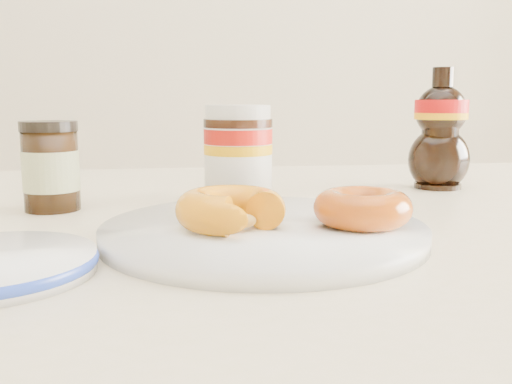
{
  "coord_description": "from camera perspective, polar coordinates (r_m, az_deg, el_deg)",
  "views": [
    {
      "loc": [
        -0.13,
        -0.49,
        0.87
      ],
      "look_at": [
        -0.05,
        0.05,
        0.79
      ],
      "focal_mm": 40.0,
      "sensor_mm": 36.0,
      "label": 1
    }
  ],
  "objects": [
    {
      "name": "donut_bitten",
      "position": [
        0.49,
        -2.55,
        -1.72
      ],
      "size": [
        0.12,
        0.12,
        0.03
      ],
      "primitive_type": "torus",
      "rotation": [
        0.0,
        0.0,
        -0.35
      ],
      "color": "orange",
      "rests_on": "plate"
    },
    {
      "name": "dark_jar",
      "position": [
        0.68,
        -19.83,
        2.37
      ],
      "size": [
        0.06,
        0.06,
        0.1
      ],
      "rotation": [
        0.0,
        0.0,
        -0.4
      ],
      "color": "black",
      "rests_on": "dining_table"
    },
    {
      "name": "dining_table",
      "position": [
        0.64,
        4.22,
        -9.67
      ],
      "size": [
        1.4,
        0.9,
        0.75
      ],
      "color": "beige",
      "rests_on": "ground"
    },
    {
      "name": "nutella_jar",
      "position": [
        0.69,
        -1.8,
        4.23
      ],
      "size": [
        0.08,
        0.08,
        0.12
      ],
      "rotation": [
        0.0,
        0.0,
        -0.26
      ],
      "color": "white",
      "rests_on": "dining_table"
    },
    {
      "name": "syrup_bottle",
      "position": [
        0.84,
        17.95,
        6.05
      ],
      "size": [
        0.1,
        0.1,
        0.17
      ],
      "primitive_type": null,
      "rotation": [
        0.0,
        0.0,
        -0.31
      ],
      "color": "black",
      "rests_on": "dining_table"
    },
    {
      "name": "plate",
      "position": [
        0.51,
        0.75,
        -3.92
      ],
      "size": [
        0.29,
        0.29,
        0.01
      ],
      "color": "white",
      "rests_on": "dining_table"
    },
    {
      "name": "donut_whole",
      "position": [
        0.51,
        10.6,
        -1.56
      ],
      "size": [
        0.11,
        0.11,
        0.03
      ],
      "primitive_type": "torus",
      "rotation": [
        0.0,
        0.0,
        -0.38
      ],
      "color": "#A1390A",
      "rests_on": "plate"
    }
  ]
}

